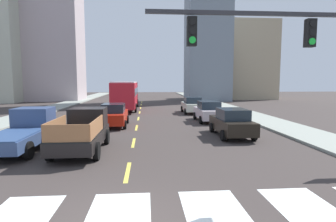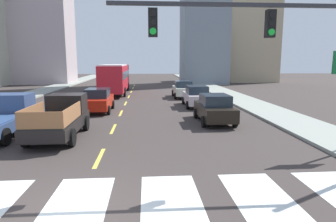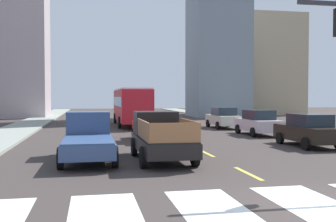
{
  "view_description": "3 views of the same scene",
  "coord_description": "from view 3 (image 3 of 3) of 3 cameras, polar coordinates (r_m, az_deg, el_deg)",
  "views": [
    {
      "loc": [
        0.72,
        -6.27,
        3.4
      ],
      "look_at": [
        2.48,
        16.13,
        0.98
      ],
      "focal_mm": 29.8,
      "sensor_mm": 36.0,
      "label": 1
    },
    {
      "loc": [
        1.86,
        -7.2,
        3.71
      ],
      "look_at": [
        2.97,
        7.99,
        1.14
      ],
      "focal_mm": 31.71,
      "sensor_mm": 36.0,
      "label": 2
    },
    {
      "loc": [
        -5.28,
        -8.79,
        2.63
      ],
      "look_at": [
        -1.88,
        8.64,
        1.99
      ],
      "focal_mm": 42.7,
      "sensor_mm": 36.0,
      "label": 3
    }
  ],
  "objects": [
    {
      "name": "ground_plane",
      "position": [
        10.58,
        19.79,
        -12.43
      ],
      "size": [
        160.0,
        160.0,
        0.0
      ],
      "primitive_type": "plane",
      "color": "#3B3331"
    },
    {
      "name": "sidewalk_right",
      "position": [
        31.35,
        19.9,
        -2.73
      ],
      "size": [
        3.18,
        110.0,
        0.15
      ],
      "primitive_type": "cube",
      "color": "gray",
      "rests_on": "ground"
    },
    {
      "name": "sidewalk_left",
      "position": [
        27.47,
        -22.6,
        -3.42
      ],
      "size": [
        3.18,
        110.0,
        0.15
      ],
      "primitive_type": "cube",
      "color": "gray",
      "rests_on": "ground"
    },
    {
      "name": "crosswalk_stripe_1",
      "position": [
        9.18,
        -8.97,
        -14.57
      ],
      "size": [
        1.62,
        3.88,
        0.01
      ],
      "primitive_type": "cube",
      "color": "white",
      "rests_on": "ground"
    },
    {
      "name": "crosswalk_stripe_2",
      "position": [
        9.59,
        6.52,
        -13.83
      ],
      "size": [
        1.62,
        3.88,
        0.01
      ],
      "primitive_type": "cube",
      "color": "white",
      "rests_on": "ground"
    },
    {
      "name": "crosswalk_stripe_3",
      "position": [
        10.58,
        19.79,
        -12.41
      ],
      "size": [
        1.62,
        3.88,
        0.01
      ],
      "primitive_type": "cube",
      "color": "white",
      "rests_on": "ground"
    },
    {
      "name": "lane_dash_0",
      "position": [
        14.08,
        11.33,
        -8.72
      ],
      "size": [
        0.16,
        2.4,
        0.01
      ],
      "primitive_type": "cube",
      "color": "gold",
      "rests_on": "ground"
    },
    {
      "name": "lane_dash_1",
      "position": [
        18.74,
        5.48,
        -5.99
      ],
      "size": [
        0.16,
        2.4,
        0.01
      ],
      "primitive_type": "cube",
      "color": "gold",
      "rests_on": "ground"
    },
    {
      "name": "lane_dash_2",
      "position": [
        23.54,
        2.01,
        -4.34
      ],
      "size": [
        0.16,
        2.4,
        0.01
      ],
      "primitive_type": "cube",
      "color": "gold",
      "rests_on": "ground"
    },
    {
      "name": "lane_dash_3",
      "position": [
        28.41,
        -0.27,
        -3.23
      ],
      "size": [
        0.16,
        2.4,
        0.01
      ],
      "primitive_type": "cube",
      "color": "gold",
      "rests_on": "ground"
    },
    {
      "name": "lane_dash_4",
      "position": [
        33.31,
        -1.88,
        -2.45
      ],
      "size": [
        0.16,
        2.4,
        0.01
      ],
      "primitive_type": "cube",
      "color": "gold",
      "rests_on": "ground"
    },
    {
      "name": "lane_dash_5",
      "position": [
        38.25,
        -3.07,
        -1.87
      ],
      "size": [
        0.16,
        2.4,
        0.01
      ],
      "primitive_type": "cube",
      "color": "gold",
      "rests_on": "ground"
    },
    {
      "name": "lane_dash_6",
      "position": [
        43.19,
        -3.99,
        -1.42
      ],
      "size": [
        0.16,
        2.4,
        0.01
      ],
      "primitive_type": "cube",
      "color": "gold",
      "rests_on": "ground"
    },
    {
      "name": "lane_dash_7",
      "position": [
        48.15,
        -4.72,
        -1.06
      ],
      "size": [
        0.16,
        2.4,
        0.01
      ],
      "primitive_type": "cube",
      "color": "gold",
      "rests_on": "ground"
    },
    {
      "name": "pickup_stakebed",
      "position": [
        16.79,
        -1.12,
        -3.71
      ],
      "size": [
        2.18,
        5.2,
        1.96
      ],
      "rotation": [
        0.0,
        0.0,
        -0.01
      ],
      "color": "black",
      "rests_on": "ground"
    },
    {
      "name": "pickup_dark",
      "position": [
        16.95,
        -11.33,
        -3.75
      ],
      "size": [
        2.18,
        5.2,
        1.96
      ],
      "rotation": [
        0.0,
        0.0,
        0.03
      ],
      "color": "#354B77",
      "rests_on": "ground"
    },
    {
      "name": "city_bus",
      "position": [
        35.98,
        -5.28,
        0.99
      ],
      "size": [
        2.72,
        10.8,
        3.32
      ],
      "rotation": [
        0.0,
        0.0,
        -0.02
      ],
      "color": "red",
      "rests_on": "ground"
    },
    {
      "name": "sedan_near_right",
      "position": [
        27.92,
        12.72,
        -1.61
      ],
      "size": [
        2.02,
        4.4,
        1.72
      ],
      "rotation": [
        0.0,
        0.0,
        0.03
      ],
      "color": "silver",
      "rests_on": "ground"
    },
    {
      "name": "sedan_near_left",
      "position": [
        22.26,
        19.4,
        -2.61
      ],
      "size": [
        2.02,
        4.4,
        1.72
      ],
      "rotation": [
        0.0,
        0.0,
        0.02
      ],
      "color": "black",
      "rests_on": "ground"
    },
    {
      "name": "sedan_far",
      "position": [
        23.92,
        -2.42,
        -2.17
      ],
      "size": [
        2.02,
        4.4,
        1.72
      ],
      "rotation": [
        0.0,
        0.0,
        -0.0
      ],
      "color": "red",
      "rests_on": "ground"
    },
    {
      "name": "sedan_mid",
      "position": [
        33.56,
        7.9,
        -0.97
      ],
      "size": [
        2.02,
        4.4,
        1.72
      ],
      "rotation": [
        0.0,
        0.0,
        -0.04
      ],
      "color": "beige",
      "rests_on": "ground"
    },
    {
      "name": "block_mid_left",
      "position": [
        62.77,
        13.24,
        6.21
      ],
      "size": [
        8.9,
        11.4,
        14.44
      ],
      "primitive_type": "cube",
      "color": "tan",
      "rests_on": "ground"
    },
    {
      "name": "block_mid_right",
      "position": [
        55.32,
        -21.76,
        13.59
      ],
      "size": [
        9.24,
        7.25,
        27.62
      ],
      "primitive_type": "cube",
      "color": "#B5A3A6",
      "rests_on": "ground"
    }
  ]
}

